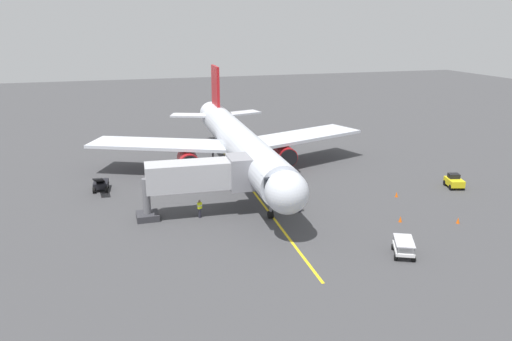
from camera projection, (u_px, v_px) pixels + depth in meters
The scene contains 12 objects.
ground_plane at pixel (247, 176), 58.78m from camera, with size 220.00×220.00×0.00m, color #424244.
apron_lead_in_line at pixel (254, 192), 53.11m from camera, with size 0.24×40.00×0.01m, color yellow.
airplane at pixel (239, 142), 57.74m from camera, with size 34.77×40.32×11.50m.
jet_bridge at pixel (208, 176), 46.06m from camera, with size 11.46×3.36×5.40m.
ground_crew_marshaller at pixel (300, 203), 47.34m from camera, with size 0.30×0.43×1.71m.
ground_crew_wing_walker at pixel (200, 209), 45.96m from camera, with size 0.47×0.40×1.71m.
tug_near_nose at pixel (454, 181), 54.41m from camera, with size 2.08×2.62×1.50m.
belt_loader_portside at pixel (101, 184), 53.50m from camera, with size 1.71×4.65×2.32m.
baggage_cart_starboard_side at pixel (404, 248), 38.53m from camera, with size 2.41×2.95×1.27m.
safety_cone_nose_left at pixel (458, 220), 44.79m from camera, with size 0.32×0.32×0.55m, color #F2590F.
safety_cone_nose_right at pixel (397, 194), 51.56m from camera, with size 0.32×0.32×0.55m, color #F2590F.
safety_cone_wing_port at pixel (400, 219), 45.11m from camera, with size 0.32×0.32×0.55m, color #F2590F.
Camera 1 is at (15.16, 54.10, 17.34)m, focal length 35.07 mm.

